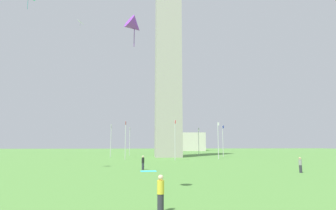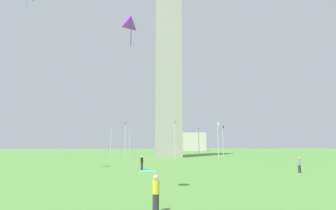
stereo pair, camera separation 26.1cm
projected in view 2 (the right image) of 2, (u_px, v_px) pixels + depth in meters
name	position (u px, v px, depth m)	size (l,w,h in m)	color
ground_plane	(168.00, 157.00, 63.00)	(260.00, 260.00, 0.00)	#548C3D
obelisk_monument	(168.00, 44.00, 67.14)	(6.20, 6.20, 56.36)	#A8A399
flagpole_n	(175.00, 138.00, 50.26)	(1.12, 0.14, 7.64)	silver
flagpole_ne	(218.00, 138.00, 55.05)	(1.12, 0.14, 7.64)	silver
flagpole_e	(223.00, 139.00, 64.82)	(1.12, 0.14, 7.64)	silver
flagpole_se	(199.00, 140.00, 73.85)	(1.12, 0.14, 7.64)	silver
flagpole_s	(164.00, 140.00, 76.85)	(1.12, 0.14, 7.64)	silver
flagpole_sw	(130.00, 140.00, 72.06)	(1.12, 0.14, 7.64)	silver
flagpole_w	(111.00, 139.00, 62.29)	(1.12, 0.14, 7.64)	silver
flagpole_nw	(125.00, 138.00, 53.26)	(1.12, 0.14, 7.64)	silver
person_black_shirt	(142.00, 163.00, 31.52)	(0.32, 0.32, 1.65)	#2D2D38
person_gray_shirt	(299.00, 165.00, 28.15)	(0.32, 0.32, 1.62)	#2D2D38
person_yellow_shirt	(156.00, 194.00, 11.80)	(0.32, 0.32, 1.63)	#2D2D38
kite_white_diamond	(80.00, 22.00, 53.37)	(1.31, 1.17, 1.90)	white
kite_purple_delta	(131.00, 26.00, 16.35)	(1.46, 1.55, 1.98)	purple
distant_building	(190.00, 142.00, 131.26)	(23.48, 10.41, 8.35)	beige
picnic_blanket_near_first_person	(147.00, 171.00, 29.84)	(1.80, 1.40, 0.01)	#33C6D1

